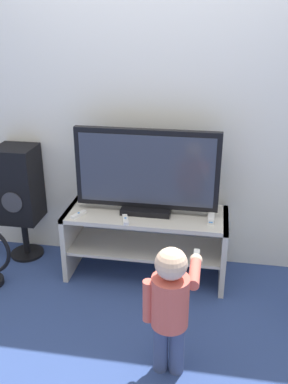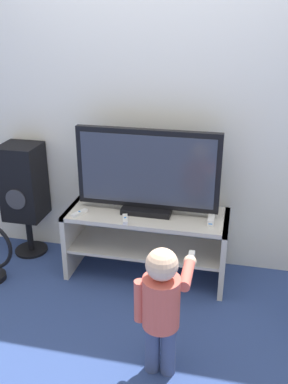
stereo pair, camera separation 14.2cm
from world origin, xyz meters
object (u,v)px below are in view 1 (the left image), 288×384
Objects in this scene: child at (171,301)px; remote_primary at (79,215)px; television at (147,173)px; remote_secondary at (125,220)px; game_console at (211,216)px; speaker_tower at (19,187)px.

remote_primary is at bearing 133.83° from child.
television is 7.58× the size of remote_primary.
remote_secondary is at bearing -124.13° from television.
television reaches higher than remote_primary.
child is at bearing -101.68° from game_console.
child is (0.28, -0.91, -0.35)m from television.
remote_primary is 0.34m from remote_secondary.
television is at bearing 18.30° from remote_primary.
speaker_tower is at bearing 163.51° from remote_secondary.
television is at bearing 55.87° from remote_secondary.
remote_primary is (-0.91, -0.11, -0.01)m from game_console.
game_console is 0.89m from child.
child reaches higher than game_console.
remote_secondary is at bearing 118.05° from child.
game_console is 0.20× the size of speaker_tower.
remote_primary is 0.17× the size of child.
remote_primary is 1.06m from child.
child is 0.84× the size of speaker_tower.
speaker_tower is at bearing 156.27° from remote_primary.
child is 1.62m from speaker_tower.
television is at bearing 106.91° from child.
speaker_tower is at bearing 174.82° from game_console.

